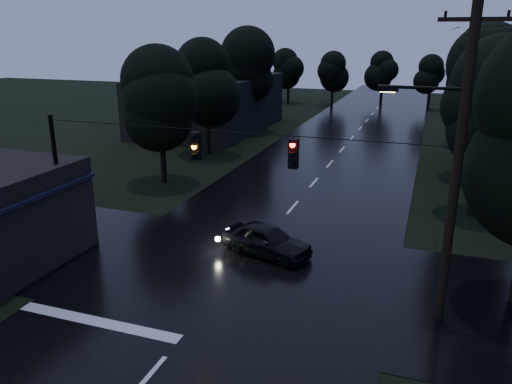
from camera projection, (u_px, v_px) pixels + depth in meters
The scene contains 14 objects.
main_road at pixel (330, 164), 36.01m from camera, with size 12.00×120.00×0.02m, color black.
cross_street at pixel (239, 271), 19.85m from camera, with size 60.00×9.00×0.02m, color black.
building_far_left at pixel (210, 103), 48.69m from camera, with size 10.00×16.00×5.00m, color black.
utility_pole_main at pixel (454, 165), 14.99m from camera, with size 3.50×0.30×10.00m.
utility_pole_far at pixel (461, 122), 30.40m from camera, with size 2.00×0.30×7.50m.
anchor_pole_left at pixel (59, 188), 20.43m from camera, with size 0.18×0.18×6.00m, color black.
span_signals at pixel (242, 148), 17.17m from camera, with size 15.00×0.37×1.12m.
tree_left_a at pixel (160, 99), 30.10m from camera, with size 3.92×3.92×8.26m.
tree_left_b at pixel (207, 81), 37.36m from camera, with size 4.20×4.20×8.85m.
tree_left_c at pixel (246, 67), 46.42m from camera, with size 4.48×4.48×9.44m.
tree_right_a at pixel (485, 107), 24.26m from camera, with size 4.20×4.20×8.85m.
tree_right_b at pixel (486, 84), 31.14m from camera, with size 4.48×4.48×9.44m.
tree_right_c at pixel (485, 68), 39.81m from camera, with size 4.76×4.76×10.03m.
car at pixel (267, 240), 21.12m from camera, with size 1.60×3.99×1.36m, color black.
Camera 1 is at (6.64, -4.69, 9.03)m, focal length 35.00 mm.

